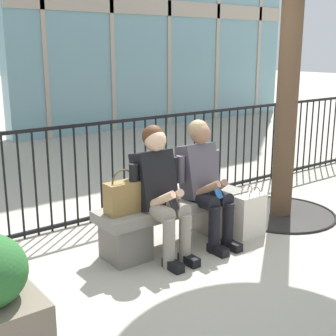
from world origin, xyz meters
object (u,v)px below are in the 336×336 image
(seated_person_with_phone, at_px, (160,188))
(seated_person_companion, at_px, (204,179))
(shopping_bag, at_px, (250,215))
(stone_bench, at_px, (174,218))
(handbag_on_bench, at_px, (123,197))

(seated_person_with_phone, relative_size, seated_person_companion, 1.00)
(shopping_bag, bearing_deg, seated_person_companion, 158.39)
(seated_person_with_phone, height_order, shopping_bag, seated_person_with_phone)
(stone_bench, relative_size, seated_person_with_phone, 1.32)
(handbag_on_bench, distance_m, shopping_bag, 1.40)
(handbag_on_bench, bearing_deg, seated_person_with_phone, -20.64)
(seated_person_with_phone, distance_m, handbag_on_bench, 0.34)
(handbag_on_bench, bearing_deg, stone_bench, 0.99)
(shopping_bag, bearing_deg, stone_bench, 156.80)
(seated_person_with_phone, bearing_deg, stone_bench, 25.90)
(stone_bench, distance_m, handbag_on_bench, 0.67)
(stone_bench, distance_m, shopping_bag, 0.80)
(seated_person_with_phone, bearing_deg, handbag_on_bench, 159.36)
(stone_bench, bearing_deg, seated_person_with_phone, -154.10)
(seated_person_companion, distance_m, handbag_on_bench, 0.85)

